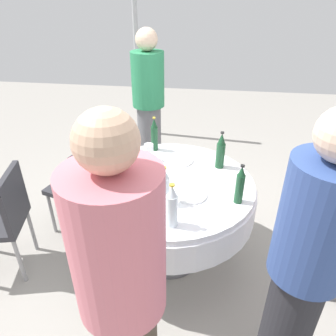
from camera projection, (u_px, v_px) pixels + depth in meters
name	position (u px, v px, depth m)	size (l,w,h in m)	color
ground_plane	(168.00, 253.00, 2.71)	(10.00, 10.00, 0.00)	gray
dining_table	(168.00, 198.00, 2.41)	(1.31, 1.31, 0.74)	white
bottle_dark_green_rear	(240.00, 185.00, 2.05)	(0.06, 0.06, 0.28)	#194728
bottle_dark_green_mid	(221.00, 151.00, 2.45)	(0.07, 0.07, 0.30)	#194728
bottle_clear_south	(172.00, 206.00, 1.84)	(0.07, 0.07, 0.29)	silver
bottle_clear_outer	(164.00, 187.00, 2.04)	(0.07, 0.07, 0.28)	silver
bottle_dark_green_far	(154.00, 135.00, 2.71)	(0.06, 0.06, 0.30)	#194728
wine_glass_outer	(149.00, 149.00, 2.56)	(0.08, 0.08, 0.15)	white
wine_glass_far	(116.00, 191.00, 2.03)	(0.07, 0.07, 0.15)	white
plate_front	(106.00, 183.00, 2.29)	(0.24, 0.24, 0.02)	white
plate_east	(191.00, 195.00, 2.17)	(0.21, 0.21, 0.02)	white
plate_left	(180.00, 161.00, 2.59)	(0.21, 0.21, 0.02)	white
plate_right	(149.00, 181.00, 2.31)	(0.26, 0.26, 0.04)	white
knife_mid	(221.00, 185.00, 2.29)	(0.18, 0.02, 0.01)	silver
person_rear	(124.00, 303.00, 1.25)	(0.34, 0.34, 1.71)	#4C3F33
person_mid	(149.00, 106.00, 3.38)	(0.34, 0.34, 1.66)	slate
person_outer	(305.00, 266.00, 1.47)	(0.34, 0.34, 1.64)	#26262B
chair_near	(4.00, 215.00, 2.34)	(0.48, 0.48, 0.87)	#2D2D33
chair_west	(81.00, 182.00, 2.74)	(0.50, 0.50, 0.87)	#2D2D33
tent_pole_main	(136.00, 42.00, 4.28)	(0.07, 0.07, 2.66)	#B2B5B7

